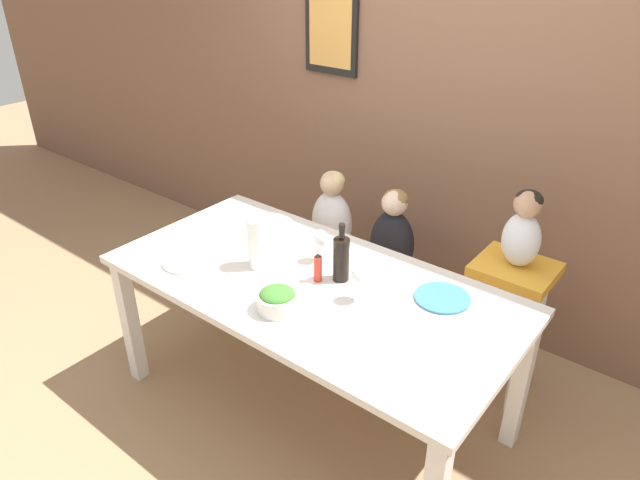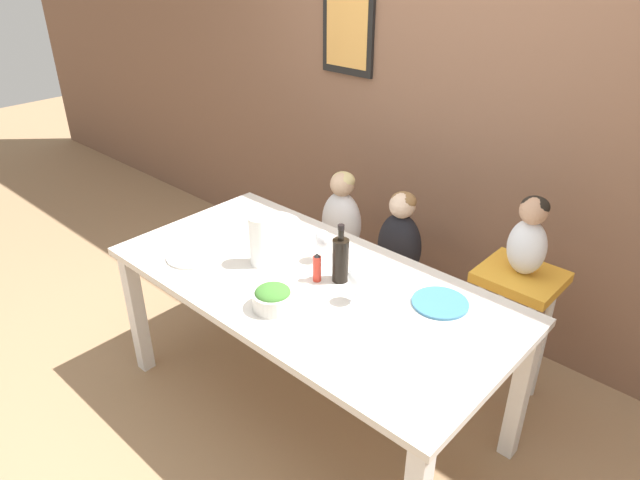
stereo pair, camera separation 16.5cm
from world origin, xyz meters
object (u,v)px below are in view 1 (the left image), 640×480
chair_far_center (389,284)px  chair_right_highchair (511,294)px  wine_glass_near (360,277)px  dinner_plate_front_left (188,261)px  paper_towel_roll (258,243)px  dinner_plate_back_right (442,298)px  person_baby_right (523,228)px  chair_far_left (331,260)px  dinner_plate_back_left (270,224)px  person_child_left (332,215)px  person_child_center (392,236)px  wine_bottle (341,258)px  salad_bowl_large (277,299)px  wine_glass_far (320,240)px

chair_far_center → chair_right_highchair: size_ratio=0.59×
wine_glass_near → dinner_plate_front_left: 0.87m
paper_towel_roll → dinner_plate_back_right: size_ratio=1.01×
chair_far_center → person_baby_right: bearing=0.1°
chair_far_left → dinner_plate_back_left: 0.59m
chair_far_center → paper_towel_roll: bearing=-108.6°
chair_right_highchair → person_child_left: size_ratio=1.48×
person_child_center → dinner_plate_front_left: (-0.55, -0.97, 0.08)m
wine_glass_near → dinner_plate_front_left: bearing=-163.2°
wine_glass_near → wine_bottle: bearing=152.2°
chair_far_center → chair_right_highchair: (0.69, 0.00, 0.22)m
person_child_center → person_baby_right: size_ratio=1.34×
dinner_plate_back_left → dinner_plate_back_right: same height
salad_bowl_large → person_child_center: bearing=92.6°
wine_bottle → dinner_plate_back_left: size_ratio=1.16×
salad_bowl_large → person_baby_right: bearing=56.8°
chair_far_center → person_child_left: size_ratio=0.87×
person_child_left → person_child_center: same height
person_child_center → wine_glass_near: (0.27, -0.72, 0.19)m
wine_glass_far → dinner_plate_back_right: bearing=6.7°
chair_right_highchair → dinner_plate_back_left: dinner_plate_back_left is taller
salad_bowl_large → dinner_plate_front_left: bearing=178.3°
wine_bottle → wine_glass_far: wine_bottle is taller
person_child_center → wine_bottle: size_ratio=1.83×
chair_far_left → dinner_plate_front_left: 1.05m
chair_far_left → wine_glass_near: 1.12m
chair_right_highchair → salad_bowl_large: (-0.64, -0.98, 0.23)m
wine_glass_far → dinner_plate_front_left: size_ratio=0.68×
person_baby_right → wine_glass_far: size_ratio=2.33×
salad_bowl_large → dinner_plate_back_left: 0.79m
chair_right_highchair → wine_glass_far: wine_glass_far is taller
chair_far_center → person_baby_right: person_baby_right is taller
paper_towel_roll → wine_glass_near: 0.54m
person_child_left → salad_bowl_large: (0.46, -0.98, 0.13)m
dinner_plate_back_right → salad_bowl_large: bearing=-135.6°
person_child_center → wine_glass_near: 0.79m
salad_bowl_large → dinner_plate_back_left: size_ratio=0.73×
dinner_plate_front_left → person_child_left: bearing=82.3°
wine_glass_far → salad_bowl_large: (0.11, -0.42, -0.06)m
person_child_center → paper_towel_roll: paper_towel_roll is taller
chair_far_center → wine_glass_far: size_ratio=2.70×
wine_bottle → paper_towel_roll: bearing=-158.9°
chair_far_center → wine_glass_far: wine_glass_far is taller
chair_right_highchair → person_child_left: bearing=180.0°
wine_bottle → chair_right_highchair: bearing=47.6°
chair_far_left → person_baby_right: size_ratio=1.16×
chair_far_left → wine_bottle: bearing=-49.9°
chair_far_left → paper_towel_roll: 0.94m
chair_far_left → chair_far_center: 0.42m
paper_towel_roll → dinner_plate_front_left: (-0.29, -0.19, -0.12)m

